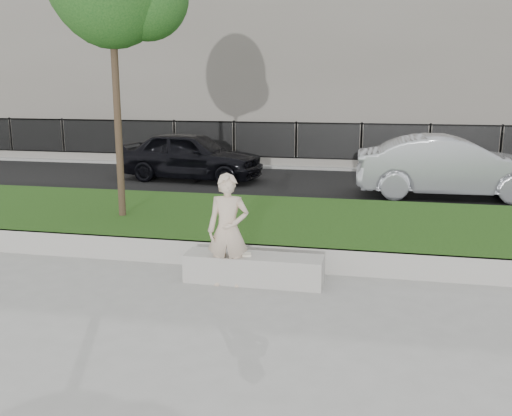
% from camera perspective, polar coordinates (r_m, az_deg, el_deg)
% --- Properties ---
extents(ground, '(90.00, 90.00, 0.00)m').
position_cam_1_polar(ground, '(8.25, -3.75, -8.18)').
color(ground, gray).
rests_on(ground, ground).
extents(grass_bank, '(34.00, 4.00, 0.40)m').
position_cam_1_polar(grass_bank, '(10.98, 0.47, -1.82)').
color(grass_bank, black).
rests_on(grass_bank, ground).
extents(grass_kerb, '(34.00, 0.08, 0.40)m').
position_cam_1_polar(grass_kerb, '(9.14, -2.00, -4.77)').
color(grass_kerb, '#A7A49C').
rests_on(grass_kerb, ground).
extents(street, '(34.00, 7.00, 0.04)m').
position_cam_1_polar(street, '(16.32, 4.34, 2.21)').
color(street, black).
rests_on(street, ground).
extents(far_pavement, '(34.00, 3.00, 0.12)m').
position_cam_1_polar(far_pavement, '(20.73, 6.03, 4.46)').
color(far_pavement, gray).
rests_on(far_pavement, ground).
extents(iron_fence, '(32.00, 0.30, 1.50)m').
position_cam_1_polar(iron_fence, '(19.68, 5.75, 5.46)').
color(iron_fence, slate).
rests_on(iron_fence, far_pavement).
extents(building_facade, '(34.00, 10.00, 10.00)m').
position_cam_1_polar(building_facade, '(27.59, 7.89, 16.65)').
color(building_facade, slate).
rests_on(building_facade, ground).
extents(stone_bench, '(2.05, 0.51, 0.42)m').
position_cam_1_polar(stone_bench, '(8.47, -0.22, -6.09)').
color(stone_bench, '#A7A49C').
rests_on(stone_bench, ground).
extents(man, '(0.64, 0.45, 1.64)m').
position_cam_1_polar(man, '(8.21, -2.81, -2.25)').
color(man, beige).
rests_on(man, ground).
extents(book, '(0.26, 0.22, 0.03)m').
position_cam_1_polar(book, '(8.40, -1.27, -4.67)').
color(book, white).
rests_on(book, stone_bench).
extents(car_dark, '(4.48, 2.18, 1.47)m').
position_cam_1_polar(car_dark, '(17.21, -6.54, 5.23)').
color(car_dark, black).
rests_on(car_dark, street).
extents(car_silver, '(4.79, 1.84, 1.56)m').
position_cam_1_polar(car_silver, '(15.32, 18.92, 3.93)').
color(car_silver, '#9B9EA3').
rests_on(car_silver, street).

